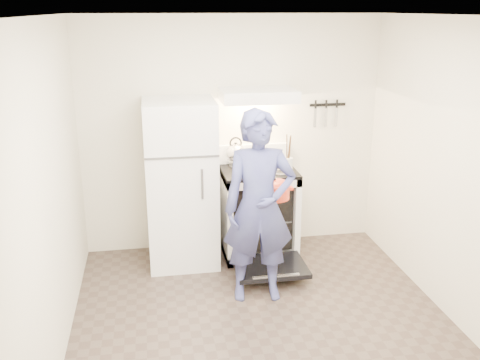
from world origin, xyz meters
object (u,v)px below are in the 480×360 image
Objects in this scene: dutch_oven at (274,191)px; person at (259,207)px; tea_kettle at (236,151)px; stove_body at (258,213)px; refrigerator at (181,183)px.

person is at bearing -125.46° from dutch_oven.
stove_body is at bearing -46.80° from tea_kettle.
tea_kettle is 0.17× the size of person.
person is 0.34m from dutch_oven.
dutch_oven is (0.20, 0.28, 0.05)m from person.
tea_kettle is at bearing 133.20° from stove_body.
person is at bearing -101.37° from stove_body.
person is at bearing -88.63° from tea_kettle.
refrigerator is 1.02m from dutch_oven.
stove_body is at bearing 82.41° from person.
refrigerator is 0.97× the size of person.
tea_kettle is at bearing 95.15° from person.
stove_body is 2.53× the size of dutch_oven.
refrigerator reaches higher than stove_body.
person reaches higher than stove_body.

